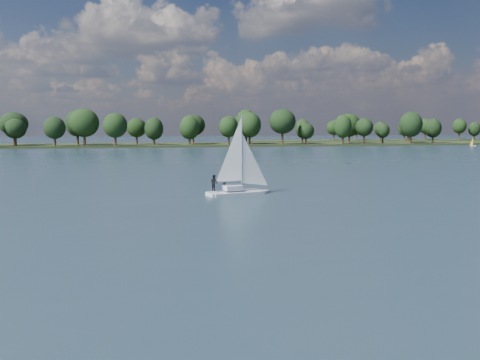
# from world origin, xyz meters

# --- Properties ---
(ground) EXTENTS (700.00, 700.00, 0.00)m
(ground) POSITION_xyz_m (0.00, 100.00, 0.00)
(ground) COLOR #233342
(ground) RESTS_ON ground
(far_shore) EXTENTS (660.00, 40.00, 1.50)m
(far_shore) POSITION_xyz_m (0.00, 212.00, 0.00)
(far_shore) COLOR black
(far_shore) RESTS_ON ground
(far_shore_back) EXTENTS (220.00, 30.00, 1.40)m
(far_shore_back) POSITION_xyz_m (160.00, 260.00, 0.00)
(far_shore_back) COLOR black
(far_shore_back) RESTS_ON ground
(sailboat) EXTENTS (7.50, 3.94, 9.51)m
(sailboat) POSITION_xyz_m (-0.31, 46.00, 2.65)
(sailboat) COLOR silver
(sailboat) RESTS_ON ground
(dinghy_orange) EXTENTS (2.56, 1.81, 3.81)m
(dinghy_orange) POSITION_xyz_m (129.29, 181.34, 0.90)
(dinghy_orange) COLOR white
(dinghy_orange) RESTS_ON ground
(treeline) EXTENTS (562.70, 73.97, 18.21)m
(treeline) POSITION_xyz_m (2.27, 207.89, 8.06)
(treeline) COLOR black
(treeline) RESTS_ON ground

